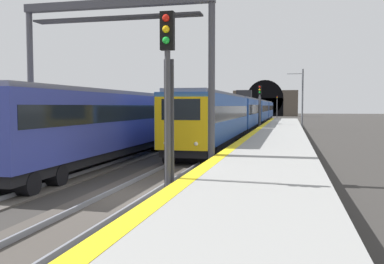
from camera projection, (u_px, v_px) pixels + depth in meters
name	position (u px, v px, depth m)	size (l,w,h in m)	color
ground_plane	(130.00, 197.00, 14.14)	(320.00, 320.00, 0.00)	#302D2B
platform_right	(258.00, 188.00, 13.14)	(112.00, 4.09, 1.05)	gray
platform_right_edge_strip	(202.00, 169.00, 13.51)	(112.00, 0.50, 0.01)	yellow
track_main_line	(130.00, 196.00, 14.14)	(160.00, 3.07, 0.21)	#423D38
track_adjacent_line	(14.00, 190.00, 15.15)	(160.00, 2.97, 0.21)	#4C4742
train_main_approaching	(251.00, 112.00, 57.73)	(76.85, 2.87, 4.87)	#264C99
train_adjacent_platform	(188.00, 115.00, 40.79)	(56.81, 2.90, 4.78)	navy
railway_signal_near	(168.00, 94.00, 11.67)	(0.39, 0.38, 5.66)	#38383D
railway_signal_mid	(260.00, 104.00, 46.20)	(0.39, 0.38, 5.35)	#4C4C54
railway_signal_far	(277.00, 105.00, 105.07)	(0.39, 0.38, 5.60)	#38383D
overhead_signal_gantry	(116.00, 44.00, 18.30)	(0.70, 8.77, 7.67)	#3F3F47
tunnel_portal	(265.00, 103.00, 125.24)	(2.45, 19.06, 10.69)	#51473D
catenary_mast_near	(302.00, 98.00, 54.68)	(0.22, 2.09, 7.84)	#595B60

